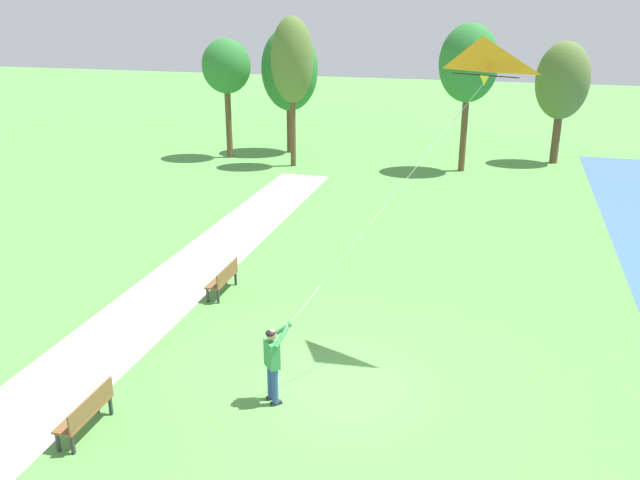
{
  "coord_description": "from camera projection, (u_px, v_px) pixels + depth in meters",
  "views": [
    {
      "loc": [
        3.02,
        -12.84,
        8.26
      ],
      "look_at": [
        -0.64,
        0.51,
        3.26
      ],
      "focal_mm": 38.05,
      "sensor_mm": 36.0,
      "label": 1
    }
  ],
  "objects": [
    {
      "name": "walkway_path",
      "position": [
        140.0,
        316.0,
        18.55
      ],
      "size": [
        2.56,
        32.01,
        0.02
      ],
      "primitive_type": "cube",
      "rotation": [
        0.0,
        0.0,
        0.0
      ],
      "color": "#B7AD99",
      "rests_on": "ground"
    },
    {
      "name": "ground_plane",
      "position": [
        341.0,
        387.0,
        15.2
      ],
      "size": [
        120.0,
        120.0,
        0.0
      ],
      "primitive_type": "plane",
      "color": "#569947"
    },
    {
      "name": "park_bench_near_walkway",
      "position": [
        87.0,
        411.0,
        13.43
      ],
      "size": [
        0.45,
        1.5,
        0.88
      ],
      "color": "brown",
      "rests_on": "ground"
    },
    {
      "name": "tree_treeline_left",
      "position": [
        292.0,
        61.0,
        33.2
      ],
      "size": [
        2.12,
        1.88,
        7.38
      ],
      "color": "brown",
      "rests_on": "ground"
    },
    {
      "name": "tree_behind_path",
      "position": [
        290.0,
        70.0,
        36.55
      ],
      "size": [
        3.1,
        2.7,
        6.76
      ],
      "color": "brown",
      "rests_on": "ground"
    },
    {
      "name": "tree_horizon_far",
      "position": [
        226.0,
        67.0,
        35.22
      ],
      "size": [
        2.59,
        2.2,
        6.23
      ],
      "color": "brown",
      "rests_on": "ground"
    },
    {
      "name": "person_kite_flyer",
      "position": [
        273.0,
        359.0,
        14.29
      ],
      "size": [
        0.6,
        0.58,
        1.83
      ],
      "color": "#232328",
      "rests_on": "ground"
    },
    {
      "name": "park_bench_far_walkway",
      "position": [
        224.0,
        277.0,
        19.78
      ],
      "size": [
        0.45,
        1.5,
        0.88
      ],
      "color": "brown",
      "rests_on": "ground"
    },
    {
      "name": "flying_kite",
      "position": [
        481.0,
        63.0,
        14.29
      ],
      "size": [
        4.28,
        3.52,
        5.68
      ],
      "color": "orange"
    },
    {
      "name": "tree_treeline_right",
      "position": [
        469.0,
        64.0,
        32.22
      ],
      "size": [
        2.84,
        2.52,
        7.1
      ],
      "color": "brown",
      "rests_on": "ground"
    },
    {
      "name": "tree_treeline_center",
      "position": [
        563.0,
        82.0,
        34.17
      ],
      "size": [
        2.68,
        2.16,
        6.17
      ],
      "color": "brown",
      "rests_on": "ground"
    }
  ]
}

